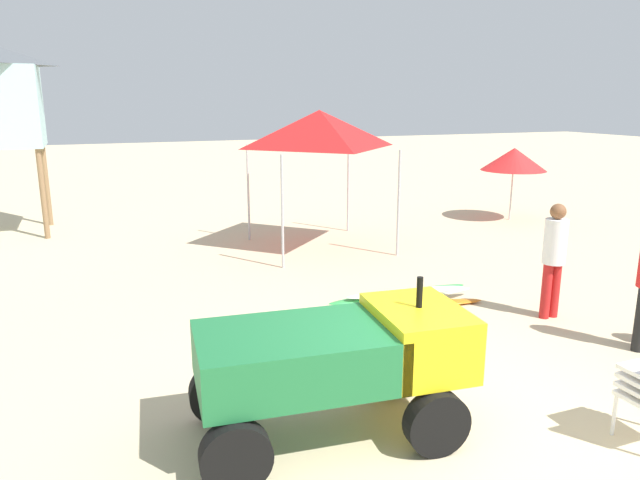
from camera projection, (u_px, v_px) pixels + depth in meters
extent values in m
plane|color=beige|center=(447.00, 434.00, 5.60)|extent=(80.00, 80.00, 0.00)
cube|color=#1E6B38|center=(297.00, 357.00, 5.31)|extent=(1.90, 1.27, 0.50)
cube|color=yellow|center=(418.00, 337.00, 5.62)|extent=(0.90, 1.17, 0.60)
cylinder|color=black|center=(420.00, 292.00, 5.51)|extent=(0.07, 0.07, 0.30)
cylinder|color=black|center=(389.00, 370.00, 6.26)|extent=(0.61, 0.24, 0.60)
cylinder|color=black|center=(437.00, 423.00, 5.24)|extent=(0.61, 0.24, 0.60)
cylinder|color=black|center=(220.00, 393.00, 5.77)|extent=(0.61, 0.24, 0.60)
cylinder|color=black|center=(236.00, 457.00, 4.75)|extent=(0.61, 0.24, 0.60)
cylinder|color=white|center=(614.00, 415.00, 5.55)|extent=(0.04, 0.04, 0.42)
ellipsoid|color=orange|center=(403.00, 305.00, 8.96)|extent=(2.58, 0.77, 0.08)
ellipsoid|color=white|center=(406.00, 299.00, 8.99)|extent=(2.50, 0.45, 0.08)
ellipsoid|color=green|center=(399.00, 294.00, 8.99)|extent=(2.39, 0.32, 0.08)
ellipsoid|color=white|center=(407.00, 292.00, 8.83)|extent=(1.94, 0.51, 0.08)
cylinder|color=red|center=(546.00, 291.00, 8.47)|extent=(0.14, 0.14, 0.82)
cylinder|color=red|center=(555.00, 290.00, 8.53)|extent=(0.14, 0.14, 0.82)
cylinder|color=white|center=(555.00, 241.00, 8.33)|extent=(0.32, 0.32, 0.65)
sphere|color=brown|center=(558.00, 211.00, 8.23)|extent=(0.22, 0.22, 0.22)
cylinder|color=#B2B2B7|center=(282.00, 212.00, 10.84)|extent=(0.05, 0.05, 2.14)
cylinder|color=#B2B2B7|center=(399.00, 204.00, 11.72)|extent=(0.05, 0.05, 2.14)
cylinder|color=#B2B2B7|center=(248.00, 193.00, 13.05)|extent=(0.05, 0.05, 2.14)
cylinder|color=#B2B2B7|center=(348.00, 187.00, 13.93)|extent=(0.05, 0.05, 2.14)
pyramid|color=red|center=(319.00, 129.00, 12.04)|extent=(2.45, 2.45, 0.76)
cylinder|color=olive|center=(43.00, 194.00, 13.18)|extent=(0.12, 0.12, 2.04)
cylinder|color=olive|center=(47.00, 185.00, 14.59)|extent=(0.12, 0.12, 2.04)
cylinder|color=beige|center=(512.00, 184.00, 15.26)|extent=(0.04, 0.04, 1.88)
cone|color=red|center=(514.00, 159.00, 15.11)|extent=(1.66, 1.66, 0.58)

